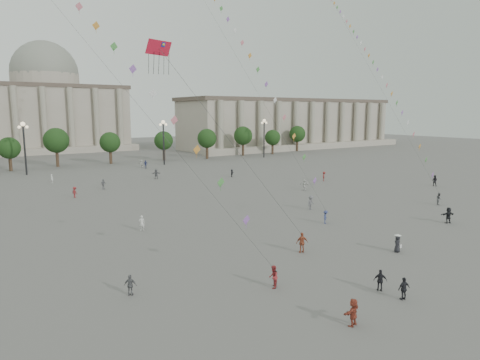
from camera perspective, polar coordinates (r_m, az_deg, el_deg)
ground at (r=38.70m, az=12.36°, el=-10.12°), size 360.00×360.00×0.00m
hall_east at (r=156.55m, az=6.79°, el=7.48°), size 84.00×26.22×17.20m
hall_central at (r=156.64m, az=-24.28°, el=8.88°), size 48.30×34.30×35.50m
tree_row at (r=106.76m, az=-19.31°, el=4.70°), size 137.12×5.12×8.00m
lamp_post_mid_west at (r=95.99m, az=-26.86°, el=4.97°), size 2.00×0.90×10.65m
lamp_post_mid_east at (r=103.97m, az=-10.17°, el=6.04°), size 2.00×0.90×10.65m
lamp_post_far_east at (r=119.19m, az=3.24°, el=6.54°), size 2.00×0.90×10.65m
person_crowd_0 at (r=98.66m, az=-12.49°, el=2.06°), size 1.12×0.58×1.83m
person_crowd_3 at (r=54.40m, az=26.03°, el=-4.24°), size 1.79×1.09×1.84m
person_crowd_4 at (r=100.23m, az=-13.00°, el=2.13°), size 1.66×1.33×1.77m
person_crowd_6 at (r=56.36m, az=9.42°, el=-2.97°), size 1.35×0.96×1.88m
person_crowd_7 at (r=70.25m, az=8.58°, el=-0.63°), size 1.70×1.06×1.75m
person_crowd_8 at (r=79.93m, az=11.14°, el=0.48°), size 1.26×1.27×1.76m
person_crowd_9 at (r=83.57m, az=-1.09°, el=0.93°), size 1.31×1.29×1.50m
person_crowd_10 at (r=83.76m, az=-23.80°, el=0.18°), size 0.61×0.67×1.54m
person_crowd_12 at (r=82.83m, az=-11.11°, el=0.80°), size 1.79×1.01×1.84m
person_crowd_13 at (r=47.05m, az=-12.96°, el=-5.62°), size 0.72×0.62×1.68m
person_crowd_15 at (r=80.47m, az=24.51°, el=-0.08°), size 1.01×1.11×1.87m
person_crowd_16 at (r=73.79m, az=-17.78°, el=-0.53°), size 1.07×0.78×1.68m
person_crowd_17 at (r=67.94m, az=-21.17°, el=-1.52°), size 1.00×1.21×1.63m
tourist_0 at (r=39.32m, az=8.27°, el=-8.26°), size 1.18×0.82×1.87m
tourist_1 at (r=32.62m, az=18.21°, el=-12.60°), size 0.92×0.92×1.57m
tourist_2 at (r=27.35m, az=14.85°, el=-16.67°), size 1.64×0.87×1.68m
tourist_3 at (r=31.33m, az=-14.41°, el=-13.43°), size 0.90×0.83×1.49m
tourist_4 at (r=31.74m, az=21.01°, el=-13.36°), size 0.99×0.57×1.58m
kite_flyer_0 at (r=31.63m, az=4.47°, el=-12.75°), size 1.02×1.02×1.67m
kite_flyer_1 at (r=49.74m, az=11.35°, el=-4.86°), size 1.12×1.07×1.53m
kite_flyer_2 at (r=64.51m, az=25.00°, el=-2.29°), size 1.01×1.00×1.65m
hat_person at (r=41.60m, az=20.26°, el=-7.87°), size 0.94×0.81×1.69m
dragon_kite at (r=33.45m, az=-10.50°, el=15.50°), size 7.21×1.96×20.00m
kite_train_east at (r=83.21m, az=17.07°, el=14.78°), size 17.76×37.75×55.90m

